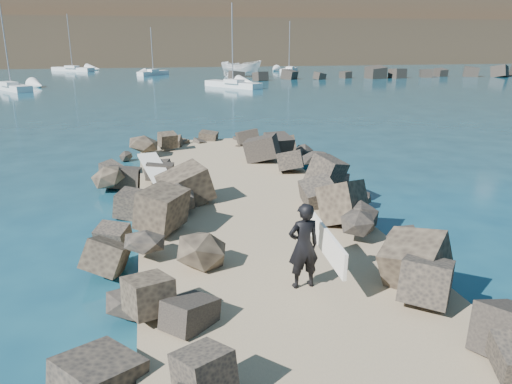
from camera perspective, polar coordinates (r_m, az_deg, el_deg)
ground at (r=14.24m, az=-0.86°, el=-4.63°), size 800.00×800.00×0.00m
jetty at (r=12.32m, az=1.00°, el=-6.68°), size 6.00×26.00×0.60m
riprap_left at (r=12.42m, az=-12.75°, el=-5.91°), size 2.60×22.00×1.00m
riprap_right at (r=13.59m, az=12.53°, el=-3.88°), size 2.60×22.00×1.00m
breakwater_secondary at (r=77.83m, az=17.07°, el=12.85°), size 52.00×4.00×1.20m
headland at (r=173.77m, az=-8.65°, el=20.36°), size 360.00×140.00×32.00m
surfboard_resting at (r=16.72m, az=-11.32°, el=2.10°), size 1.20×2.68×0.09m
boat_imported at (r=75.42m, az=-1.71°, el=13.91°), size 6.56×5.04×2.40m
surfer_with_board at (r=9.69m, az=5.82°, el=-6.07°), size 0.83×2.13×1.72m
sailboat_e at (r=95.36m, az=-20.24°, el=13.04°), size 7.60×6.16×9.64m
sailboat_b at (r=80.68m, az=-11.66°, el=13.18°), size 4.94×5.20×7.22m
sailboat_a at (r=61.27m, az=-26.20°, el=10.71°), size 5.48×7.21×9.02m
sailboat_c at (r=58.65m, az=-2.64°, el=12.19°), size 5.86×7.37×9.32m
sailboat_f at (r=116.80m, az=8.63°, el=14.41°), size 3.27×6.25×7.51m
sailboat_d at (r=87.33m, az=3.80°, el=13.74°), size 4.70×6.83×8.40m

